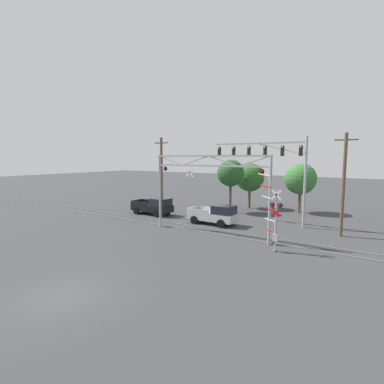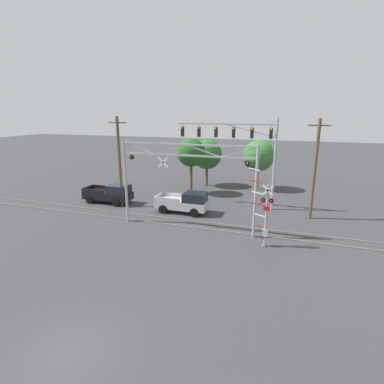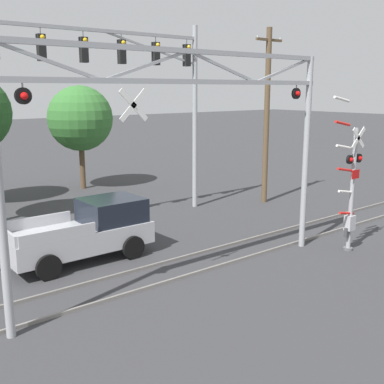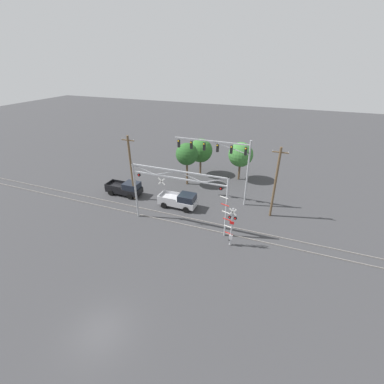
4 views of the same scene
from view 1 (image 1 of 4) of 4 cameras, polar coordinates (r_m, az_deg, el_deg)
name	(u,v)px [view 1 (image 1 of 4)]	position (r m, az deg, el deg)	size (l,w,h in m)	color
ground_plane	(61,296)	(16.94, -23.60, -17.71)	(200.00, 200.00, 0.00)	#38383A
rail_track_near	(210,233)	(26.99, 3.42, -7.87)	(80.00, 0.08, 0.10)	gray
rail_track_far	(218,230)	(28.20, 4.91, -7.25)	(80.00, 0.08, 0.10)	gray
crossing_gantry	(208,180)	(25.97, 3.15, 2.26)	(11.21, 0.27, 6.99)	#9EA0A5
crossing_signal_mast	(275,221)	(22.44, 15.44, -5.41)	(1.86, 0.35, 5.66)	#9EA0A5
traffic_signal_span	(276,162)	(31.27, 15.77, 5.52)	(9.96, 0.39, 8.82)	#9EA0A5
pickup_truck_lead	(215,215)	(30.52, 4.43, -4.32)	(5.00, 2.26, 2.04)	#B7B7BC
pickup_truck_following	(154,206)	(35.80, -7.24, -2.71)	(5.13, 2.26, 2.04)	black
utility_pole_left	(162,177)	(33.76, -5.81, 2.93)	(1.80, 0.28, 8.97)	brown
utility_pole_right	(344,184)	(28.49, 26.91, 1.42)	(1.80, 0.28, 8.86)	brown
background_tree_beyond_span	(300,179)	(38.70, 19.95, 2.36)	(3.81, 3.81, 6.09)	brown
background_tree_far_left_verge	(250,177)	(40.50, 10.95, 2.76)	(3.81, 3.81, 6.05)	brown
background_tree_far_right_verge	(231,173)	(36.84, 7.37, 3.56)	(3.29, 3.29, 6.52)	brown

